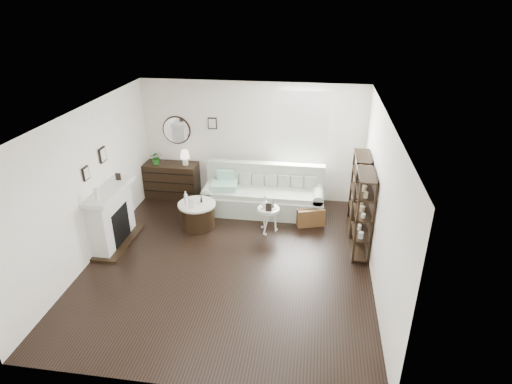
% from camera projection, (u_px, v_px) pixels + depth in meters
% --- Properties ---
extents(room, '(5.50, 5.50, 5.50)m').
position_uv_depth(room, '(285.00, 133.00, 9.39)').
color(room, black).
rests_on(room, ground).
extents(fireplace, '(0.50, 1.40, 1.84)m').
position_uv_depth(fireplace, '(112.00, 218.00, 8.10)').
color(fireplace, silver).
rests_on(fireplace, ground).
extents(shelf_unit_far, '(0.30, 0.80, 1.60)m').
position_uv_depth(shelf_unit_far, '(359.00, 193.00, 8.50)').
color(shelf_unit_far, black).
rests_on(shelf_unit_far, ground).
extents(shelf_unit_near, '(0.30, 0.80, 1.60)m').
position_uv_depth(shelf_unit_near, '(363.00, 214.00, 7.69)').
color(shelf_unit_near, black).
rests_on(shelf_unit_near, ground).
extents(sofa, '(2.61, 0.90, 1.02)m').
position_uv_depth(sofa, '(264.00, 196.00, 9.43)').
color(sofa, '#A7B29F').
rests_on(sofa, ground).
extents(quilt, '(0.60, 0.52, 0.14)m').
position_uv_depth(quilt, '(224.00, 186.00, 9.31)').
color(quilt, '#23825B').
rests_on(quilt, sofa).
extents(suitcase, '(0.60, 0.35, 0.38)m').
position_uv_depth(suitcase, '(311.00, 217.00, 8.85)').
color(suitcase, brown).
rests_on(suitcase, ground).
extents(dresser, '(1.23, 0.53, 0.82)m').
position_uv_depth(dresser, '(172.00, 180.00, 10.03)').
color(dresser, black).
rests_on(dresser, ground).
extents(table_lamp, '(0.25, 0.25, 0.35)m').
position_uv_depth(table_lamp, '(185.00, 158.00, 9.74)').
color(table_lamp, white).
rests_on(table_lamp, dresser).
extents(potted_plant, '(0.34, 0.32, 0.31)m').
position_uv_depth(potted_plant, '(156.00, 158.00, 9.78)').
color(potted_plant, '#1F601B').
rests_on(potted_plant, dresser).
extents(drum_table, '(0.77, 0.77, 0.53)m').
position_uv_depth(drum_table, '(197.00, 215.00, 8.78)').
color(drum_table, black).
rests_on(drum_table, ground).
extents(pedestal_table, '(0.45, 0.45, 0.54)m').
position_uv_depth(pedestal_table, '(268.00, 210.00, 8.49)').
color(pedestal_table, white).
rests_on(pedestal_table, ground).
extents(eiffel_drum, '(0.13, 0.13, 0.21)m').
position_uv_depth(eiffel_drum, '(201.00, 198.00, 8.66)').
color(eiffel_drum, black).
rests_on(eiffel_drum, drum_table).
extents(bottle_drum, '(0.07, 0.07, 0.30)m').
position_uv_depth(bottle_drum, '(186.00, 198.00, 8.55)').
color(bottle_drum, silver).
rests_on(bottle_drum, drum_table).
extents(card_frame_drum, '(0.14, 0.07, 0.18)m').
position_uv_depth(card_frame_drum, '(191.00, 204.00, 8.47)').
color(card_frame_drum, white).
rests_on(card_frame_drum, drum_table).
extents(eiffel_ped, '(0.11, 0.11, 0.17)m').
position_uv_depth(eiffel_ped, '(273.00, 204.00, 8.45)').
color(eiffel_ped, black).
rests_on(eiffel_ped, pedestal_table).
extents(flask_ped, '(0.14, 0.14, 0.27)m').
position_uv_depth(flask_ped, '(265.00, 202.00, 8.44)').
color(flask_ped, silver).
rests_on(flask_ped, pedestal_table).
extents(card_frame_ped, '(0.12, 0.05, 0.16)m').
position_uv_depth(card_frame_ped, '(269.00, 207.00, 8.33)').
color(card_frame_ped, black).
rests_on(card_frame_ped, pedestal_table).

